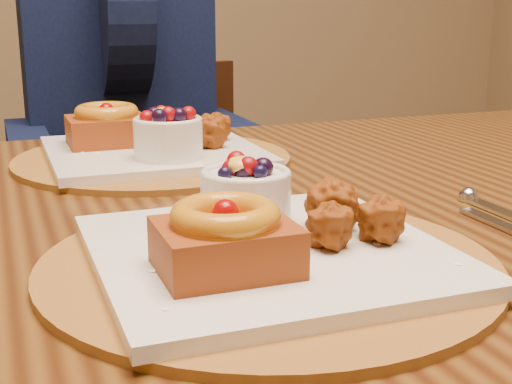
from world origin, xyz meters
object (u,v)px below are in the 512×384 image
Objects in this scene: dining_table at (198,267)px; place_setting_near at (264,242)px; chair_far at (198,229)px; diner at (118,78)px; place_setting_far at (151,145)px.

place_setting_near is (-0.00, -0.22, 0.10)m from dining_table.
diner reaches higher than chair_far.
chair_far reaches higher than dining_table.
chair_far is (0.22, 0.57, -0.32)m from place_setting_far.
dining_table is at bearing -89.29° from place_setting_far.
diner is at bearing 84.63° from place_setting_far.
diner is at bearing 86.96° from place_setting_near.
place_setting_near is 1.00× the size of place_setting_far.
place_setting_near reaches higher than dining_table.
dining_table is 0.24m from place_setting_far.
place_setting_near is 0.46× the size of chair_far.
dining_table is 0.85m from chair_far.
place_setting_far is at bearing -102.62° from diner.
dining_table is at bearing 89.43° from place_setting_near.
diner is at bearing 86.28° from dining_table.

